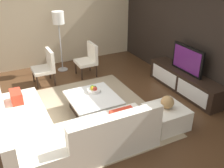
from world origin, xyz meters
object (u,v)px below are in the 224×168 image
Objects in this scene: floor_lamp at (58,22)px; fruit_bowl at (94,89)px; accent_chair_near at (46,65)px; media_console at (184,82)px; accent_chair_far at (89,58)px; television at (187,60)px; ottoman at (166,117)px; sectional_couch at (56,130)px; coffee_table at (93,104)px; decorative_ball at (167,102)px.

floor_lamp is 5.85× the size of fruit_bowl.
accent_chair_near is 3.11× the size of fruit_bowl.
media_console is 2.22m from fruit_bowl.
accent_chair_far is at bearing 80.04° from accent_chair_near.
accent_chair_far reaches higher than fruit_bowl.
television is 3.39m from accent_chair_near.
ottoman is at bearing 15.14° from floor_lamp.
sectional_couch is at bearing -102.02° from ottoman.
accent_chair_far reaches higher than media_console.
decorative_ball reaches higher than coffee_table.
media_console is 3.56m from floor_lamp.
sectional_couch is 2.79× the size of accent_chair_near.
media_console is 2.47× the size of accent_chair_near.
coffee_table is 1.19× the size of accent_chair_far.
accent_chair_near is (-1.91, -2.78, -0.32)m from television.
floor_lamp reaches higher than coffee_table.
television is at bearing 126.90° from decorative_ball.
media_console is 3.28m from sectional_couch.
accent_chair_near reaches higher than media_console.
coffee_table is at bearing -134.96° from decorative_ball.
sectional_couch is 2.48m from accent_chair_near.
fruit_bowl is at bearing -97.22° from media_console.
ottoman is at bearing 0.00° from decorative_ball.
accent_chair_far is at bearing -172.17° from ottoman.
floor_lamp is at bearing -139.31° from television.
coffee_table is at bearing -92.49° from media_console.
coffee_table is 0.31m from fruit_bowl.
ottoman is 0.80× the size of accent_chair_far.
coffee_table is 3.70× the size of fruit_bowl.
floor_lamp is at bearing -164.86° from decorative_ball.
media_console is 1.59m from decorative_ball.
accent_chair_far is at bearing -172.17° from decorative_ball.
floor_lamp is at bearing -179.95° from fruit_bowl.
floor_lamp is (-2.56, -2.20, 0.56)m from television.
decorative_ball is (0.00, 0.00, 0.32)m from ottoman.
television is at bearing 99.11° from sectional_couch.
sectional_couch is 2.35× the size of coffee_table.
floor_lamp is (-0.65, 0.58, 0.88)m from accent_chair_near.
sectional_couch is 3.43m from floor_lamp.
television reaches higher than coffee_table.
ottoman is (1.04, 1.04, -0.00)m from coffee_table.
floor_lamp is 1.88× the size of accent_chair_far.
media_console is at bearing 40.68° from floor_lamp.
fruit_bowl is at bearing -8.15° from accent_chair_far.
television is 1.09× the size of accent_chair_far.
fruit_bowl is 1.55m from decorative_ball.
accent_chair_near is at bearing -151.80° from ottoman.
media_console is 0.56m from television.
coffee_table is at bearing -28.59° from fruit_bowl.
sectional_couch is at bearing -18.58° from floor_lamp.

